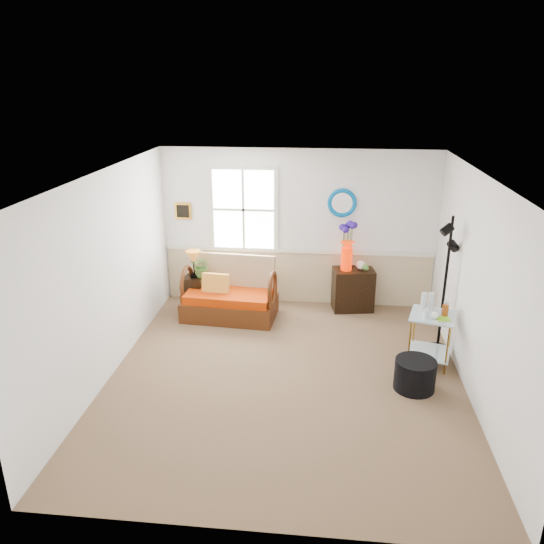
# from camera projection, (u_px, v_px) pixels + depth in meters

# --- Properties ---
(floor) EXTENTS (4.50, 5.00, 0.01)m
(floor) POSITION_uv_depth(u_px,v_px,m) (285.00, 377.00, 6.84)
(floor) COLOR brown
(floor) RESTS_ON ground
(ceiling) EXTENTS (4.50, 5.00, 0.01)m
(ceiling) POSITION_uv_depth(u_px,v_px,m) (287.00, 176.00, 5.95)
(ceiling) COLOR white
(ceiling) RESTS_ON walls
(walls) EXTENTS (4.51, 5.01, 2.60)m
(walls) POSITION_uv_depth(u_px,v_px,m) (286.00, 283.00, 6.40)
(walls) COLOR white
(walls) RESTS_ON floor
(wainscot) EXTENTS (4.46, 0.02, 0.90)m
(wainscot) POSITION_uv_depth(u_px,v_px,m) (297.00, 277.00, 9.00)
(wainscot) COLOR tan
(wainscot) RESTS_ON walls
(chair_rail) EXTENTS (4.46, 0.04, 0.06)m
(chair_rail) POSITION_uv_depth(u_px,v_px,m) (298.00, 251.00, 8.83)
(chair_rail) COLOR white
(chair_rail) RESTS_ON walls
(window) EXTENTS (1.14, 0.06, 1.44)m
(window) POSITION_uv_depth(u_px,v_px,m) (243.00, 210.00, 8.68)
(window) COLOR white
(window) RESTS_ON walls
(picture) EXTENTS (0.28, 0.03, 0.28)m
(picture) POSITION_uv_depth(u_px,v_px,m) (183.00, 211.00, 8.81)
(picture) COLOR orange
(picture) RESTS_ON walls
(mirror) EXTENTS (0.47, 0.07, 0.47)m
(mirror) POSITION_uv_depth(u_px,v_px,m) (342.00, 203.00, 8.49)
(mirror) COLOR #008DC4
(mirror) RESTS_ON walls
(loveseat) EXTENTS (1.51, 0.93, 0.95)m
(loveseat) POSITION_uv_depth(u_px,v_px,m) (229.00, 289.00, 8.41)
(loveseat) COLOR #592D0F
(loveseat) RESTS_ON floor
(throw_pillow) EXTENTS (0.43, 0.15, 0.43)m
(throw_pillow) POSITION_uv_depth(u_px,v_px,m) (215.00, 287.00, 8.39)
(throw_pillow) COLOR orange
(throw_pillow) RESTS_ON loveseat
(lamp_stand) EXTENTS (0.38, 0.38, 0.59)m
(lamp_stand) POSITION_uv_depth(u_px,v_px,m) (195.00, 293.00, 8.74)
(lamp_stand) COLOR black
(lamp_stand) RESTS_ON floor
(table_lamp) EXTENTS (0.31, 0.31, 0.45)m
(table_lamp) POSITION_uv_depth(u_px,v_px,m) (194.00, 264.00, 8.52)
(table_lamp) COLOR #B9681F
(table_lamp) RESTS_ON lamp_stand
(potted_plant) EXTENTS (0.34, 0.38, 0.28)m
(potted_plant) POSITION_uv_depth(u_px,v_px,m) (202.00, 269.00, 8.57)
(potted_plant) COLOR #497B31
(potted_plant) RESTS_ON lamp_stand
(cabinet) EXTENTS (0.71, 0.52, 0.70)m
(cabinet) POSITION_uv_depth(u_px,v_px,m) (353.00, 289.00, 8.74)
(cabinet) COLOR black
(cabinet) RESTS_ON floor
(flower_vase) EXTENTS (0.31, 0.31, 0.80)m
(flower_vase) POSITION_uv_depth(u_px,v_px,m) (347.00, 246.00, 8.48)
(flower_vase) COLOR red
(flower_vase) RESTS_ON cabinet
(side_table) EXTENTS (0.69, 0.69, 0.71)m
(side_table) POSITION_uv_depth(u_px,v_px,m) (430.00, 339.00, 7.07)
(side_table) COLOR #A67728
(side_table) RESTS_ON floor
(tabletop_items) EXTENTS (0.49, 0.49, 0.26)m
(tabletop_items) POSITION_uv_depth(u_px,v_px,m) (436.00, 305.00, 6.93)
(tabletop_items) COLOR silver
(tabletop_items) RESTS_ON side_table
(floor_lamp) EXTENTS (0.36, 0.36, 1.95)m
(floor_lamp) POSITION_uv_depth(u_px,v_px,m) (445.00, 285.00, 7.22)
(floor_lamp) COLOR black
(floor_lamp) RESTS_ON floor
(ottoman) EXTENTS (0.57, 0.57, 0.39)m
(ottoman) POSITION_uv_depth(u_px,v_px,m) (415.00, 375.00, 6.53)
(ottoman) COLOR black
(ottoman) RESTS_ON floor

